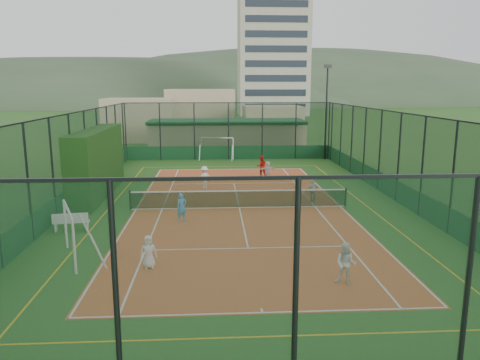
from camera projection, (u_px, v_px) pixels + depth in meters
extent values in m
plane|color=#285D20|center=(239.00, 208.00, 25.14)|extent=(300.00, 300.00, 0.00)
cube|color=#B25227|center=(239.00, 208.00, 25.14)|extent=(11.17, 23.97, 0.01)
cube|color=beige|center=(273.00, 46.00, 103.09)|extent=(15.00, 12.00, 30.00)
cube|color=black|center=(97.00, 162.00, 27.83)|extent=(1.35, 8.98, 3.93)
imported|color=white|center=(149.00, 252.00, 16.73)|extent=(0.64, 0.47, 1.21)
imported|color=#4589C4|center=(182.00, 207.00, 22.49)|extent=(0.61, 0.53, 1.40)
imported|color=white|center=(346.00, 264.00, 15.33)|extent=(0.86, 0.79, 1.42)
imported|color=silver|center=(204.00, 177.00, 29.67)|extent=(1.07, 0.86, 1.45)
imported|color=silver|center=(313.00, 190.00, 26.43)|extent=(0.80, 0.48, 1.27)
imported|color=silver|center=(268.00, 170.00, 32.87)|extent=(1.18, 0.48, 1.24)
imported|color=red|center=(261.00, 166.00, 33.57)|extent=(0.82, 0.68, 1.54)
sphere|color=#CCE033|center=(188.00, 201.00, 26.45)|extent=(0.07, 0.07, 0.07)
sphere|color=#CCE033|center=(286.00, 203.00, 25.97)|extent=(0.07, 0.07, 0.07)
sphere|color=#CCE033|center=(192.00, 202.00, 26.27)|extent=(0.07, 0.07, 0.07)
sphere|color=#CCE033|center=(224.00, 203.00, 25.92)|extent=(0.07, 0.07, 0.07)
sphere|color=#CCE033|center=(221.00, 199.00, 26.96)|extent=(0.07, 0.07, 0.07)
sphere|color=#CCE033|center=(231.00, 198.00, 27.10)|extent=(0.07, 0.07, 0.07)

